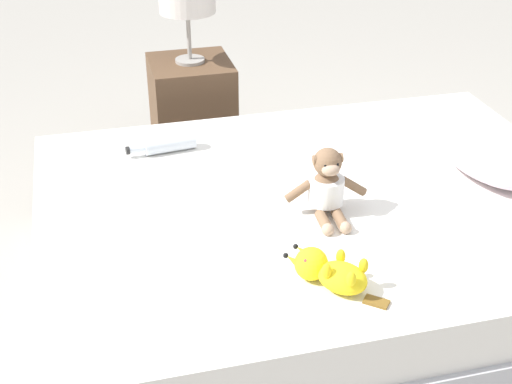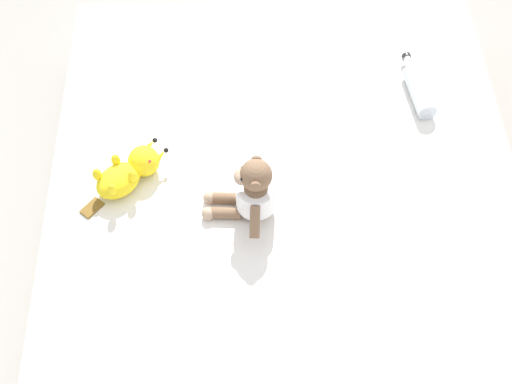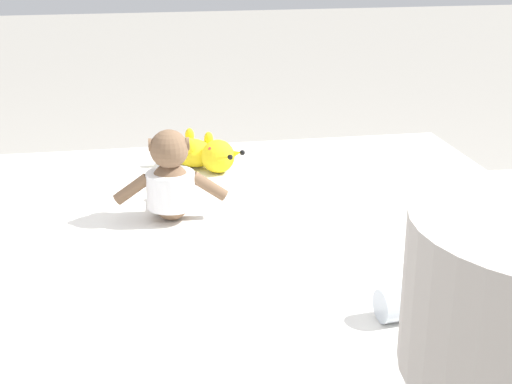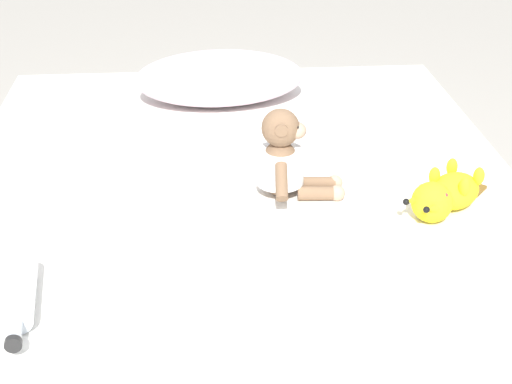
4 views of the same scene
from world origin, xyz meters
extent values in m
plane|color=#9E998E|center=(0.00, 0.00, 0.00)|extent=(16.00, 16.00, 0.00)
cube|color=#B2B2B7|center=(0.00, 0.00, 0.12)|extent=(1.54, 2.03, 0.24)
cube|color=white|center=(0.00, 0.00, 0.32)|extent=(1.50, 1.97, 0.18)
ellipsoid|color=silver|center=(-0.03, 0.67, 0.49)|extent=(0.57, 0.37, 0.16)
ellipsoid|color=brown|center=(0.10, -0.02, 0.49)|extent=(0.11, 0.12, 0.15)
cylinder|color=white|center=(0.10, -0.02, 0.49)|extent=(0.13, 0.13, 0.09)
sphere|color=brown|center=(0.10, -0.02, 0.60)|extent=(0.10, 0.10, 0.10)
ellipsoid|color=tan|center=(0.14, -0.02, 0.59)|extent=(0.05, 0.06, 0.04)
sphere|color=black|center=(0.14, 0.00, 0.61)|extent=(0.01, 0.01, 0.01)
sphere|color=black|center=(0.13, -0.04, 0.61)|extent=(0.01, 0.01, 0.01)
cylinder|color=brown|center=(0.10, 0.03, 0.61)|extent=(0.03, 0.01, 0.03)
cylinder|color=brown|center=(0.09, -0.06, 0.61)|extent=(0.03, 0.01, 0.03)
cylinder|color=brown|center=(0.10, 0.08, 0.50)|extent=(0.04, 0.10, 0.08)
cylinder|color=brown|center=(0.09, -0.11, 0.50)|extent=(0.04, 0.10, 0.08)
cylinder|color=brown|center=(0.19, 0.00, 0.43)|extent=(0.10, 0.04, 0.04)
cylinder|color=brown|center=(0.19, -0.06, 0.43)|extent=(0.10, 0.04, 0.04)
sphere|color=tan|center=(0.24, 0.00, 0.43)|extent=(0.04, 0.04, 0.04)
sphere|color=tan|center=(0.24, -0.06, 0.43)|extent=(0.04, 0.04, 0.04)
ellipsoid|color=yellow|center=(0.52, -0.12, 0.45)|extent=(0.19, 0.18, 0.08)
sphere|color=yellow|center=(0.45, -0.18, 0.46)|extent=(0.10, 0.10, 0.10)
cone|color=yellow|center=(0.43, -0.23, 0.47)|extent=(0.07, 0.06, 0.05)
sphere|color=black|center=(0.41, -0.25, 0.48)|extent=(0.02, 0.02, 0.02)
cone|color=yellow|center=(0.40, -0.19, 0.47)|extent=(0.07, 0.06, 0.05)
sphere|color=black|center=(0.37, -0.21, 0.48)|extent=(0.02, 0.02, 0.02)
sphere|color=red|center=(0.47, -0.21, 0.49)|extent=(0.02, 0.02, 0.02)
sphere|color=red|center=(0.43, -0.16, 0.49)|extent=(0.02, 0.02, 0.02)
ellipsoid|color=yellow|center=(0.53, -0.17, 0.49)|extent=(0.04, 0.04, 0.05)
ellipsoid|color=yellow|center=(0.47, -0.10, 0.49)|extent=(0.04, 0.04, 0.05)
ellipsoid|color=yellow|center=(0.58, -0.11, 0.49)|extent=(0.04, 0.04, 0.05)
ellipsoid|color=yellow|center=(0.53, -0.06, 0.49)|extent=(0.04, 0.04, 0.05)
cube|color=brown|center=(0.60, -0.04, 0.42)|extent=(0.08, 0.08, 0.01)
cylinder|color=silver|center=(-0.48, -0.46, 0.45)|extent=(0.09, 0.21, 0.07)
cylinder|color=silver|center=(-0.46, -0.59, 0.45)|extent=(0.03, 0.06, 0.03)
cylinder|color=black|center=(-0.46, -0.63, 0.45)|extent=(0.03, 0.02, 0.03)
cube|color=brown|center=(-1.18, -0.26, 0.26)|extent=(0.38, 0.38, 0.52)
cylinder|color=gray|center=(-1.18, -0.26, 0.53)|extent=(0.14, 0.14, 0.01)
cylinder|color=gray|center=(-1.18, -0.26, 0.65)|extent=(0.02, 0.02, 0.22)
camera|label=1|loc=(2.04, -0.76, 1.68)|focal=49.97mm
camera|label=2|loc=(0.14, 1.18, 2.26)|focal=50.09mm
camera|label=3|loc=(-1.69, 0.09, 1.14)|focal=53.14mm
camera|label=4|loc=(-0.11, -1.83, 1.36)|focal=55.82mm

